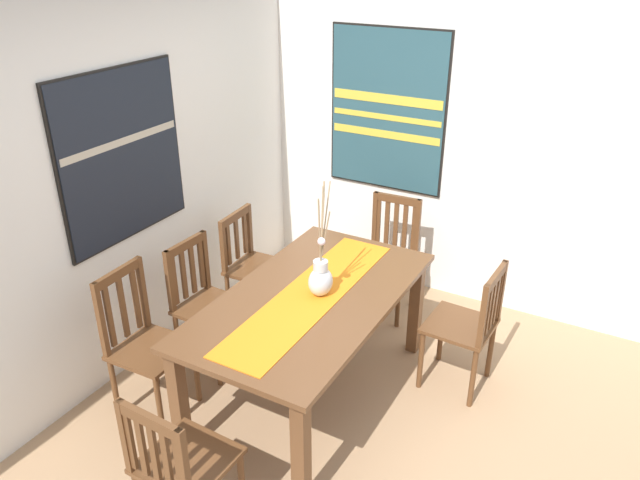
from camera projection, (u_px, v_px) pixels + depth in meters
ground_plane at (375, 430)px, 3.86m from camera, size 6.40×6.40×0.03m
wall_back at (127, 175)px, 4.07m from camera, size 6.40×0.12×2.70m
wall_side at (483, 142)px, 4.71m from camera, size 0.12×6.40×2.70m
dining_table at (311, 311)px, 3.84m from camera, size 1.77×0.97×0.78m
table_runner at (310, 295)px, 3.79m from camera, size 1.63×0.36×0.01m
centerpiece_vase at (321, 277)px, 3.75m from camera, size 0.22×0.15×0.71m
chair_0 at (389, 252)px, 4.91m from camera, size 0.44×0.44×0.94m
chair_1 at (179, 464)px, 2.96m from camera, size 0.43×0.43×0.90m
chair_2 at (144, 342)px, 3.83m from camera, size 0.43×0.43×0.98m
chair_3 at (253, 265)px, 4.77m from camera, size 0.44×0.44×0.90m
chair_4 at (205, 302)px, 4.27m from camera, size 0.43×0.43×0.93m
chair_5 at (469, 324)px, 4.02m from camera, size 0.44×0.44×0.91m
painting_on_back_wall at (122, 156)px, 3.90m from camera, size 1.02×0.05×1.10m
painting_on_side_wall at (387, 111)px, 4.93m from camera, size 0.05×0.99×1.30m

